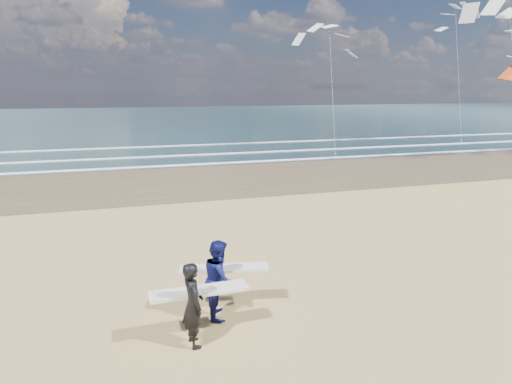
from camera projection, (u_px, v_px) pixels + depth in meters
name	position (u px, v px, depth m)	size (l,w,h in m)	color
wet_sand_strip	(437.00, 164.00, 33.23)	(220.00, 12.00, 0.01)	brown
ocean	(241.00, 118.00, 83.50)	(220.00, 100.00, 0.02)	#182E34
foam_breakers	(365.00, 147.00, 42.62)	(220.00, 11.70, 0.05)	white
surfer_near	(194.00, 303.00, 9.78)	(2.21, 1.01, 1.89)	black
surfer_far	(220.00, 278.00, 11.03)	(2.26, 1.35, 1.93)	#0D124D
kite_1	(332.00, 73.00, 39.13)	(6.12, 4.77, 11.84)	slate
kite_5	(458.00, 63.00, 47.59)	(5.50, 4.71, 14.84)	slate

